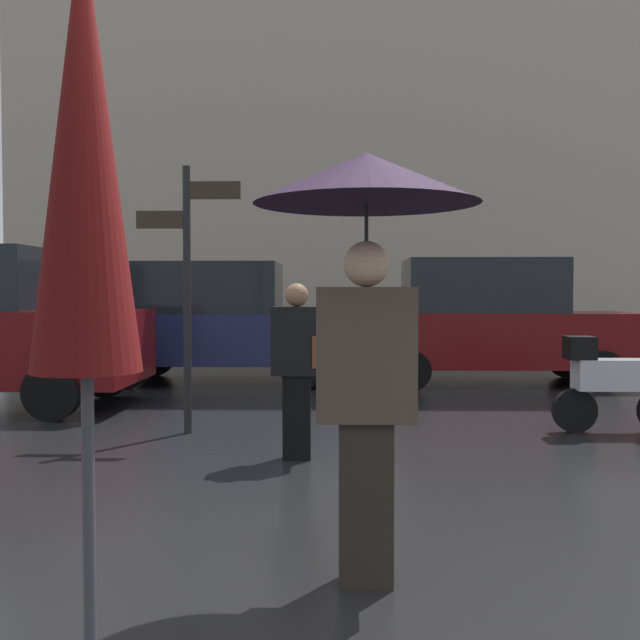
{
  "coord_description": "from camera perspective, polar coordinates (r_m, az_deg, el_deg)",
  "views": [
    {
      "loc": [
        -0.39,
        -2.39,
        1.45
      ],
      "look_at": [
        -0.55,
        4.73,
        1.19
      ],
      "focal_mm": 39.98,
      "sensor_mm": 36.0,
      "label": 1
    }
  ],
  "objects": [
    {
      "name": "folded_patio_umbrella_near",
      "position": [
        2.13,
        -18.3,
        9.96
      ],
      "size": [
        0.39,
        0.39,
        2.51
      ],
      "color": "black",
      "rests_on": "ground"
    },
    {
      "name": "pedestrian_with_umbrella",
      "position": [
        3.53,
        3.73,
        6.53
      ],
      "size": [
        1.12,
        1.12,
        2.14
      ],
      "rotation": [
        0.0,
        0.0,
        2.25
      ],
      "color": "#2A241E",
      "rests_on": "ground"
    },
    {
      "name": "pedestrian_with_bag",
      "position": [
        6.24,
        -1.72,
        -3.19
      ],
      "size": [
        0.48,
        0.24,
        1.55
      ],
      "rotation": [
        0.0,
        0.0,
        0.99
      ],
      "color": "black",
      "rests_on": "ground"
    },
    {
      "name": "parked_scooter",
      "position": [
        8.06,
        22.44,
        -4.46
      ],
      "size": [
        1.35,
        0.32,
        1.23
      ],
      "rotation": [
        0.0,
        0.0,
        -0.28
      ],
      "color": "black",
      "rests_on": "ground"
    },
    {
      "name": "parked_car_left",
      "position": [
        11.78,
        13.46,
        -0.18
      ],
      "size": [
        4.41,
        1.89,
        2.01
      ],
      "rotation": [
        0.0,
        0.0,
        0.23
      ],
      "color": "#590C0F",
      "rests_on": "ground"
    },
    {
      "name": "parked_car_distant",
      "position": [
        11.78,
        -8.14,
        -0.16
      ],
      "size": [
        4.13,
        1.92,
        1.96
      ],
      "rotation": [
        0.0,
        0.0,
        2.97
      ],
      "color": "#1E234C",
      "rests_on": "ground"
    },
    {
      "name": "street_signpost",
      "position": [
        7.5,
        -10.56,
        3.86
      ],
      "size": [
        1.08,
        0.08,
        2.77
      ],
      "color": "black",
      "rests_on": "ground"
    },
    {
      "name": "building_block",
      "position": [
        19.78,
        2.54,
        23.08
      ],
      "size": [
        16.78,
        2.99,
        17.07
      ],
      "primitive_type": "cube",
      "color": "#B2A893",
      "rests_on": "ground"
    }
  ]
}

